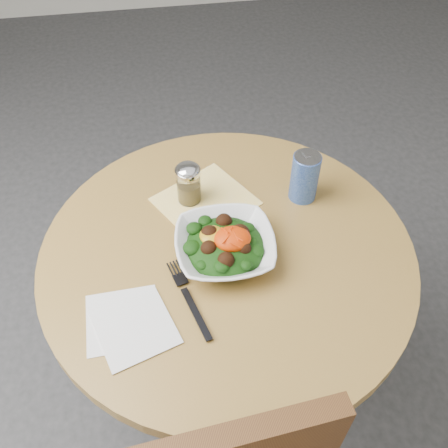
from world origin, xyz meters
name	(u,v)px	position (x,y,z in m)	size (l,w,h in m)	color
ground	(226,384)	(0.00, 0.00, 0.00)	(6.00, 6.00, 0.00)	#2E2E30
table	(227,295)	(0.00, 0.00, 0.55)	(0.90, 0.90, 0.75)	black
cloth_napkin	(205,201)	(-0.03, 0.16, 0.75)	(0.22, 0.20, 0.00)	yellow
paper_napkins	(129,324)	(-0.24, -0.17, 0.75)	(0.20, 0.20, 0.00)	silver
salad_bowl	(225,246)	(-0.01, -0.02, 0.78)	(0.24, 0.24, 0.09)	white
fork	(188,296)	(-0.11, -0.13, 0.76)	(0.08, 0.22, 0.00)	black
spice_shaker	(189,184)	(-0.07, 0.18, 0.81)	(0.06, 0.06, 0.12)	silver
beverage_can	(305,177)	(0.22, 0.15, 0.82)	(0.07, 0.07, 0.14)	navy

